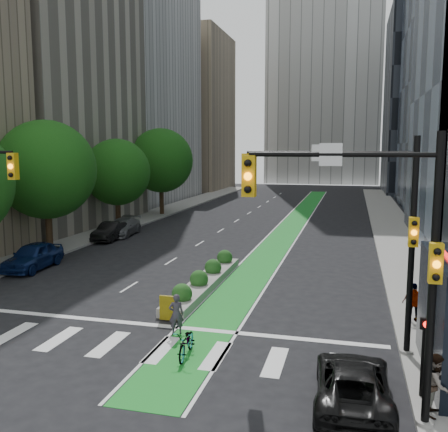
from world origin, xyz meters
The scene contains 24 objects.
ground centered at (0.00, 0.00, 0.00)m, with size 160.00×160.00×0.00m, color black.
sidewalk_left centered at (-11.80, 25.00, 0.07)m, with size 3.60×90.00×0.15m, color gray.
sidewalk_right centered at (11.80, 25.00, 0.07)m, with size 3.60×90.00×0.15m, color gray.
bike_lane_paint centered at (3.00, 30.00, 0.01)m, with size 2.20×70.00×0.01m, color #188525.
building_beige centered at (-20.00, 24.00, 15.00)m, with size 14.00×18.00×30.00m, color #B7AD99.
building_lt_mid centered at (-21.00, 45.00, 24.00)m, with size 14.00×22.00×48.00m, color silver.
building_tan_far centered at (-20.00, 66.00, 13.00)m, with size 14.00×16.00×26.00m, color tan.
building_dark_end centered at (20.00, 68.00, 14.00)m, with size 14.00×18.00×28.00m, color black.
building_distant centered at (2.00, 90.00, 35.00)m, with size 22.00×16.00×70.00m, color silver.
tree_mid centered at (-11.00, 12.00, 5.57)m, with size 6.40×6.40×8.78m.
tree_midfar centered at (-11.00, 22.00, 4.95)m, with size 5.60×5.60×7.76m.
tree_far centered at (-11.00, 32.00, 5.69)m, with size 6.60×6.60×9.00m.
signal_right centered at (8.67, 0.47, 4.80)m, with size 5.82×0.51×7.20m.
signal_far_right centered at (8.98, -4.03, 4.75)m, with size 4.82×0.51×7.20m.
median_planter centered at (1.20, 7.04, 0.37)m, with size 1.20×10.26×1.10m.
ped_signal_post centered at (10.30, -2.58, 1.58)m, with size 0.32×0.43×2.46m.
bicycle centered at (3.04, -1.28, 0.48)m, with size 0.64×1.84×0.97m, color gray.
cyclist centered at (2.00, 0.57, 0.77)m, with size 0.56×0.37×1.55m, color #36323C.
parked_car_left_near centered at (-9.50, 8.10, 0.77)m, with size 1.82×4.53×1.54m, color #0D1F51.
parked_car_left_mid centered at (-9.50, 17.62, 0.68)m, with size 1.44×4.14×1.37m, color black.
parked_car_left_far centered at (-9.50, 19.77, 0.68)m, with size 1.91×4.70×1.36m, color #5A5C5F.
parked_car_right centered at (8.45, -3.14, 0.60)m, with size 2.01×4.35×1.21m, color black.
pedestrian_near centered at (10.50, -3.44, 0.96)m, with size 0.79×0.61×1.62m, color gray.
pedestrian_far centered at (10.78, 3.85, 0.92)m, with size 0.90×0.38×1.54m, color gray.
Camera 1 is at (8.27, -16.47, 6.95)m, focal length 40.00 mm.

